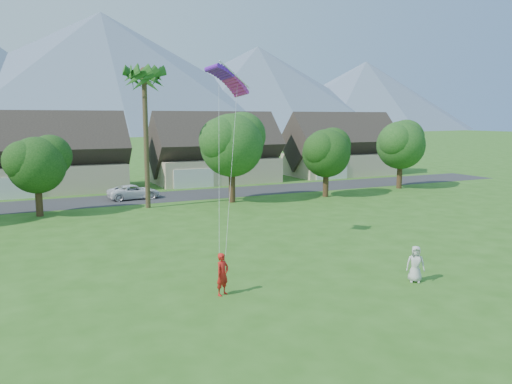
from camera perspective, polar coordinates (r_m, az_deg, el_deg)
ground at (r=21.46m, az=11.87°, el=-13.73°), size 500.00×500.00×0.00m
street at (r=51.81m, az=-11.46°, el=-0.61°), size 90.00×7.00×0.01m
kite_flyer at (r=23.08m, az=-3.85°, el=-9.35°), size 0.85×0.74×1.97m
watcher at (r=26.04m, az=17.76°, el=-7.84°), size 1.06×0.98×1.82m
parked_car at (r=51.25m, az=-13.78°, el=0.02°), size 5.28×2.71×1.43m
mountain_ridge at (r=277.43m, az=-21.16°, el=12.28°), size 540.00×240.00×70.00m
houses_row at (r=60.24m, az=-13.18°, el=3.89°), size 72.75×8.19×8.86m
tree_row at (r=45.12m, az=-11.17°, el=4.32°), size 62.27×6.67×8.45m
fan_palm at (r=45.52m, az=-12.69°, el=13.02°), size 3.00×3.00×13.80m
parafoil_kite at (r=30.58m, az=-3.21°, el=12.94°), size 3.24×1.48×0.50m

